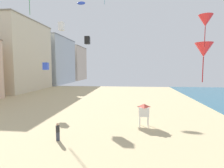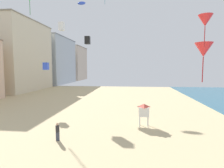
{
  "view_description": "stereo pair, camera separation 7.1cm",
  "coord_description": "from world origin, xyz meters",
  "px_view_note": "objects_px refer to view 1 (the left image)",
  "views": [
    {
      "loc": [
        7.21,
        -2.88,
        6.53
      ],
      "look_at": [
        4.63,
        20.71,
        4.4
      ],
      "focal_mm": 29.05,
      "sensor_mm": 36.0,
      "label": 1
    },
    {
      "loc": [
        7.28,
        -2.87,
        6.53
      ],
      "look_at": [
        4.63,
        20.71,
        4.4
      ],
      "focal_mm": 29.05,
      "sensor_mm": 36.0,
      "label": 2
    }
  ],
  "objects_px": {
    "kite_red_delta": "(206,21)",
    "kite_red_delta_2": "(204,50)",
    "kite_flyer": "(58,131)",
    "lifeguard_stand": "(144,110)",
    "kite_white_box": "(61,26)",
    "kite_blue_box": "(46,66)",
    "kite_black_box": "(87,40)",
    "kite_blue_parafoil": "(81,3)"
  },
  "relations": [
    {
      "from": "kite_blue_box",
      "to": "kite_white_box",
      "type": "height_order",
      "value": "kite_white_box"
    },
    {
      "from": "kite_blue_box",
      "to": "kite_blue_parafoil",
      "type": "relative_size",
      "value": 0.59
    },
    {
      "from": "kite_flyer",
      "to": "kite_blue_box",
      "type": "height_order",
      "value": "kite_blue_box"
    },
    {
      "from": "kite_flyer",
      "to": "kite_red_delta_2",
      "type": "xyz_separation_m",
      "value": [
        12.73,
        1.55,
        7.16
      ]
    },
    {
      "from": "kite_blue_parafoil",
      "to": "kite_flyer",
      "type": "bearing_deg",
      "value": -79.01
    },
    {
      "from": "kite_red_delta",
      "to": "lifeguard_stand",
      "type": "bearing_deg",
      "value": 125.38
    },
    {
      "from": "kite_flyer",
      "to": "kite_red_delta_2",
      "type": "distance_m",
      "value": 14.69
    },
    {
      "from": "kite_flyer",
      "to": "lifeguard_stand",
      "type": "relative_size",
      "value": 0.64
    },
    {
      "from": "kite_blue_parafoil",
      "to": "kite_blue_box",
      "type": "bearing_deg",
      "value": -95.11
    },
    {
      "from": "lifeguard_stand",
      "to": "kite_red_delta",
      "type": "bearing_deg",
      "value": -38.74
    },
    {
      "from": "kite_blue_box",
      "to": "kite_flyer",
      "type": "bearing_deg",
      "value": -60.22
    },
    {
      "from": "kite_white_box",
      "to": "kite_blue_parafoil",
      "type": "distance_m",
      "value": 14.38
    },
    {
      "from": "kite_flyer",
      "to": "kite_blue_parafoil",
      "type": "distance_m",
      "value": 34.99
    },
    {
      "from": "lifeguard_stand",
      "to": "kite_blue_parafoil",
      "type": "height_order",
      "value": "kite_blue_parafoil"
    },
    {
      "from": "kite_flyer",
      "to": "kite_black_box",
      "type": "height_order",
      "value": "kite_black_box"
    },
    {
      "from": "lifeguard_stand",
      "to": "kite_blue_box",
      "type": "height_order",
      "value": "kite_blue_box"
    },
    {
      "from": "kite_white_box",
      "to": "kite_red_delta_2",
      "type": "relative_size",
      "value": 0.4
    },
    {
      "from": "kite_blue_box",
      "to": "kite_blue_parafoil",
      "type": "bearing_deg",
      "value": 84.89
    },
    {
      "from": "kite_flyer",
      "to": "kite_red_delta",
      "type": "height_order",
      "value": "kite_red_delta"
    },
    {
      "from": "kite_red_delta",
      "to": "kite_red_delta_2",
      "type": "distance_m",
      "value": 3.07
    },
    {
      "from": "kite_black_box",
      "to": "kite_blue_parafoil",
      "type": "bearing_deg",
      "value": 109.81
    },
    {
      "from": "kite_black_box",
      "to": "kite_blue_parafoil",
      "type": "relative_size",
      "value": 0.7
    },
    {
      "from": "kite_white_box",
      "to": "lifeguard_stand",
      "type": "bearing_deg",
      "value": -38.53
    },
    {
      "from": "kite_red_delta_2",
      "to": "kite_flyer",
      "type": "bearing_deg",
      "value": -173.06
    },
    {
      "from": "kite_red_delta",
      "to": "kite_blue_box",
      "type": "bearing_deg",
      "value": 146.1
    },
    {
      "from": "kite_flyer",
      "to": "kite_blue_box",
      "type": "xyz_separation_m",
      "value": [
        -6.8,
        11.87,
        5.86
      ]
    },
    {
      "from": "lifeguard_stand",
      "to": "kite_black_box",
      "type": "height_order",
      "value": "kite_black_box"
    },
    {
      "from": "kite_flyer",
      "to": "lifeguard_stand",
      "type": "distance_m",
      "value": 9.38
    },
    {
      "from": "kite_blue_box",
      "to": "kite_black_box",
      "type": "bearing_deg",
      "value": 35.29
    },
    {
      "from": "lifeguard_stand",
      "to": "kite_red_delta",
      "type": "distance_m",
      "value": 10.71
    },
    {
      "from": "kite_black_box",
      "to": "kite_white_box",
      "type": "relative_size",
      "value": 0.96
    },
    {
      "from": "lifeguard_stand",
      "to": "kite_blue_box",
      "type": "distance_m",
      "value": 17.0
    },
    {
      "from": "kite_white_box",
      "to": "kite_red_delta",
      "type": "height_order",
      "value": "kite_white_box"
    },
    {
      "from": "kite_white_box",
      "to": "kite_red_delta",
      "type": "xyz_separation_m",
      "value": [
        17.54,
        -16.42,
        -3.67
      ]
    },
    {
      "from": "kite_white_box",
      "to": "kite_blue_box",
      "type": "bearing_deg",
      "value": -107.07
    },
    {
      "from": "kite_flyer",
      "to": "lifeguard_stand",
      "type": "height_order",
      "value": "lifeguard_stand"
    },
    {
      "from": "kite_flyer",
      "to": "kite_red_delta",
      "type": "bearing_deg",
      "value": -28.92
    },
    {
      "from": "lifeguard_stand",
      "to": "kite_red_delta_2",
      "type": "relative_size",
      "value": 0.74
    },
    {
      "from": "kite_white_box",
      "to": "kite_blue_parafoil",
      "type": "relative_size",
      "value": 0.73
    },
    {
      "from": "kite_blue_box",
      "to": "kite_white_box",
      "type": "bearing_deg",
      "value": 72.93
    },
    {
      "from": "kite_blue_parafoil",
      "to": "kite_red_delta_2",
      "type": "relative_size",
      "value": 0.55
    },
    {
      "from": "kite_red_delta",
      "to": "kite_red_delta_2",
      "type": "height_order",
      "value": "kite_red_delta"
    }
  ]
}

